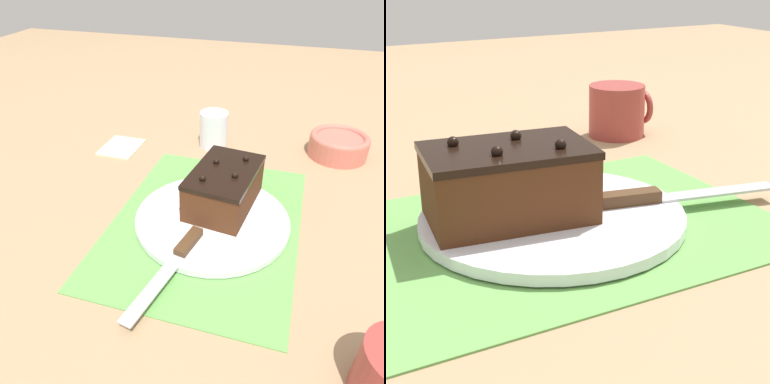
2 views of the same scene
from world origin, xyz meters
The scene contains 6 objects.
ground_plane centered at (0.00, 0.00, 0.00)m, with size 3.00×3.00×0.00m, color #9E7F5B.
placemat_woven centered at (0.00, 0.00, 0.00)m, with size 0.46×0.34×0.00m, color #609E4C.
cake_plate centered at (0.00, 0.01, 0.01)m, with size 0.28×0.28×0.01m.
chocolate_cake centered at (-0.05, 0.02, 0.05)m, with size 0.18×0.13×0.09m.
serving_knife centered at (0.12, -0.01, 0.02)m, with size 0.22×0.06×0.01m.
coffee_mug centered at (0.25, 0.29, 0.04)m, with size 0.10×0.09×0.08m.
Camera 2 is at (-0.28, -0.56, 0.28)m, focal length 60.00 mm.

